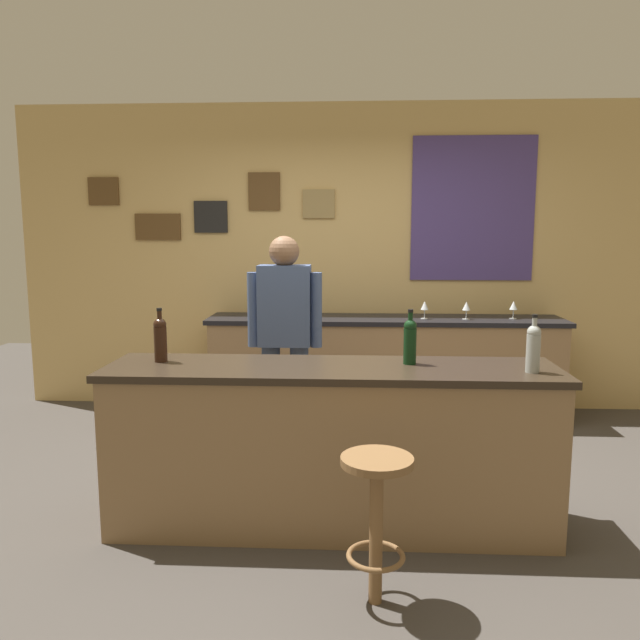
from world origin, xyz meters
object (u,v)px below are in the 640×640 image
Objects in this scene: bartender at (285,334)px; coffee_mug at (290,313)px; wine_bottle_a at (160,338)px; wine_bottle_c at (533,347)px; wine_glass_c at (513,306)px; bar_stool at (376,505)px; wine_bottle_b at (410,340)px; wine_glass_b at (466,307)px; wine_glass_a at (425,306)px.

bartender reaches higher than coffee_mug.
wine_bottle_c is (2.02, -0.16, 0.00)m from wine_bottle_a.
bartender reaches higher than wine_glass_c.
bar_stool is at bearing -76.42° from coffee_mug.
bartender reaches higher than wine_bottle_b.
wine_glass_c is (0.45, 2.13, -0.05)m from wine_bottle_c.
wine_bottle_b is 2.23m from wine_glass_c.
bartender is 1.05m from wine_bottle_a.
wine_glass_b reaches higher than coffee_mug.
wine_glass_c is at bearing 3.48° from wine_glass_a.
wine_glass_c is 1.93m from coffee_mug.
wine_bottle_b is 0.65m from wine_bottle_c.
bartender is at bearing -135.46° from wine_glass_a.
wine_glass_a is 0.35m from wine_glass_b.
bar_stool is 2.89m from wine_glass_b.
wine_bottle_a is 1.97× the size of wine_glass_b.
wine_bottle_a is 1.97× the size of wine_glass_a.
wine_glass_b is at bearing -171.51° from wine_glass_c.
bartender is 10.45× the size of wine_glass_b.
coffee_mug is at bearing 103.58° from bar_stool.
wine_glass_b is 1.52m from coffee_mug.
coffee_mug is (-1.48, 2.07, -0.11)m from wine_bottle_c.
bar_stool is at bearing -33.40° from wine_bottle_a.
wine_glass_c is at bearing 38.62° from wine_bottle_a.
wine_bottle_c is (0.83, 0.63, 0.60)m from bar_stool.
bar_stool is 2.22× the size of wine_bottle_c.
wine_bottle_a is at bearing -125.62° from bartender.
wine_glass_b is at bearing -2.44° from wine_glass_a.
wine_glass_b is (1.45, 1.06, 0.07)m from bartender.
coffee_mug is (-0.07, 1.06, 0.01)m from bartender.
coffee_mug is at bearing -179.35° from wine_glass_a.
wine_bottle_a is (-0.61, -0.85, 0.12)m from bartender.
wine_glass_b is at bearing 89.04° from wine_bottle_c.
wine_bottle_c is 1.97× the size of wine_glass_a.
wine_bottle_a is 3.16m from wine_glass_c.
bar_stool is 5.44× the size of coffee_mug.
wine_bottle_c is 2.07m from wine_glass_b.
bar_stool is 2.82m from coffee_mug.
bar_stool is 2.22× the size of wine_bottle_b.
wine_bottle_b reaches higher than bar_stool.
wine_glass_b is 1.00× the size of wine_glass_c.
wine_bottle_a is at bearing -105.74° from coffee_mug.
wine_bottle_a reaches higher than wine_glass_a.
bar_stool is at bearing -100.68° from wine_glass_a.
wine_glass_c is at bearing 1.78° from coffee_mug.
bartender reaches higher than wine_glass_b.
wine_glass_a is 1.00× the size of wine_glass_c.
wine_bottle_b and wine_bottle_c have the same top height.
bartender is 1.80m from wine_glass_b.
wine_bottle_a reaches higher than wine_glass_c.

